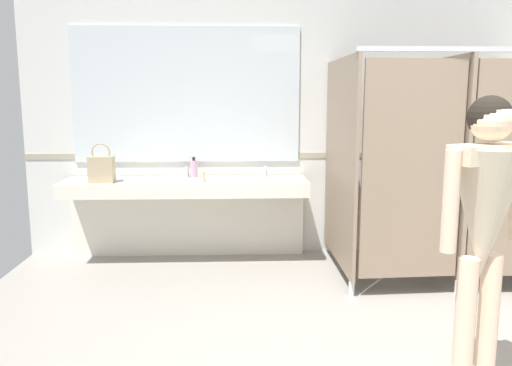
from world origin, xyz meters
TOP-DOWN VIEW (x-y plane):
  - wall_back at (0.00, 3.09)m, footprint 7.37×0.12m
  - wall_back_tile_band at (0.00, 3.03)m, footprint 7.37×0.01m
  - vanity_counter at (-2.01, 2.81)m, footprint 2.42×0.56m
  - mirror_panel at (-2.01, 3.02)m, footprint 2.32×0.02m
  - bathroom_stalls at (0.37, 2.16)m, footprint 1.88×1.33m
  - person_standing at (-0.21, 0.23)m, footprint 0.54×0.53m
  - handbag at (-2.79, 2.59)m, footprint 0.23×0.14m
  - soap_dispenser at (-1.94, 2.90)m, footprint 0.07×0.07m
  - paper_cup at (-1.84, 2.59)m, footprint 0.07×0.07m

SIDE VIEW (x-z plane):
  - vanity_counter at x=-2.01m, z-range 0.14..1.10m
  - paper_cup at x=-1.84m, z-range 0.84..0.95m
  - soap_dispenser at x=-1.94m, z-range 0.83..1.04m
  - handbag at x=-2.79m, z-range 0.79..1.17m
  - wall_back_tile_band at x=0.00m, z-range 1.02..1.08m
  - person_standing at x=-0.21m, z-range 0.22..1.89m
  - bathroom_stalls at x=0.37m, z-range 0.05..2.09m
  - wall_back at x=0.00m, z-range 0.00..2.88m
  - mirror_panel at x=-2.01m, z-range 0.99..2.37m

